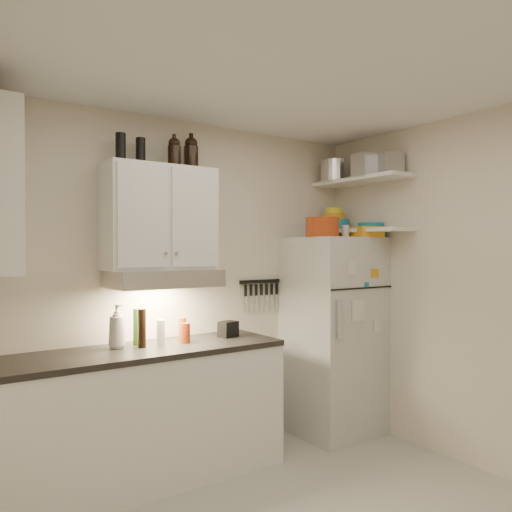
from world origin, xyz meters
TOP-DOWN VIEW (x-y plane):
  - ceiling at (0.00, 0.00)m, footprint 3.20×3.00m
  - back_wall at (0.00, 1.51)m, footprint 3.20×0.02m
  - right_wall at (1.61, 0.00)m, footprint 0.02×3.00m
  - base_cabinet at (-0.55, 1.20)m, footprint 2.10×0.60m
  - countertop at (-0.55, 1.20)m, footprint 2.10×0.62m
  - upper_cabinet at (-0.30, 1.33)m, footprint 0.80×0.33m
  - range_hood at (-0.30, 1.27)m, footprint 0.76×0.46m
  - fridge at (1.25, 1.16)m, footprint 0.70×0.68m
  - shelf_hi at (1.45, 1.02)m, footprint 0.30×0.95m
  - shelf_lo at (1.45, 1.02)m, footprint 0.30×0.95m
  - knife_strip at (0.70, 1.49)m, footprint 0.42×0.02m
  - dutch_oven at (1.02, 1.05)m, footprint 0.37×0.37m
  - book_stack at (1.41, 0.93)m, footprint 0.28×0.32m
  - spice_jar at (1.26, 1.02)m, footprint 0.07×0.07m
  - stock_pot at (1.39, 1.28)m, footprint 0.34×0.34m
  - tin_a at (1.38, 0.90)m, footprint 0.20×0.18m
  - tin_b at (1.50, 0.75)m, footprint 0.23×0.23m
  - bowl_teal at (1.43, 1.31)m, footprint 0.24×0.24m
  - bowl_orange at (1.41, 1.32)m, footprint 0.19×0.19m
  - bowl_yellow at (1.41, 1.32)m, footprint 0.15×0.15m
  - plates at (1.52, 0.97)m, footprint 0.28×0.28m
  - growler_a at (-0.19, 1.31)m, footprint 0.10×0.10m
  - growler_b at (-0.02, 1.38)m, footprint 0.12×0.12m
  - thermos_a at (-0.42, 1.38)m, footprint 0.09×0.09m
  - thermos_b at (-0.59, 1.33)m, footprint 0.09×0.09m
  - soap_bottle at (-0.63, 1.30)m, footprint 0.16×0.16m
  - pepper_mill at (-0.15, 1.28)m, footprint 0.07×0.07m
  - oil_bottle at (-0.48, 1.33)m, footprint 0.05×0.05m
  - vinegar_bottle at (-0.48, 1.22)m, footprint 0.07×0.07m
  - clear_bottle at (-0.34, 1.23)m, footprint 0.07×0.07m
  - red_jar at (-0.16, 1.21)m, footprint 0.09×0.09m
  - caddy at (0.23, 1.25)m, footprint 0.16×0.13m

SIDE VIEW (x-z plane):
  - base_cabinet at x=-0.55m, z-range 0.00..0.88m
  - fridge at x=1.25m, z-range 0.00..1.70m
  - countertop at x=-0.55m, z-range 0.88..0.92m
  - caddy at x=0.23m, z-range 0.92..1.04m
  - red_jar at x=-0.16m, z-range 0.92..1.06m
  - pepper_mill at x=-0.15m, z-range 0.92..1.10m
  - clear_bottle at x=-0.34m, z-range 0.92..1.10m
  - oil_bottle at x=-0.48m, z-range 0.92..1.18m
  - vinegar_bottle at x=-0.48m, z-range 0.92..1.19m
  - soap_bottle at x=-0.63m, z-range 0.92..1.25m
  - back_wall at x=0.00m, z-range 0.00..2.60m
  - right_wall at x=1.61m, z-range 0.00..2.60m
  - knife_strip at x=0.70m, z-range 1.31..1.33m
  - range_hood at x=-0.30m, z-range 1.33..1.45m
  - book_stack at x=1.41m, z-range 1.70..1.79m
  - spice_jar at x=1.26m, z-range 1.70..1.80m
  - shelf_lo at x=1.45m, z-range 1.75..1.77m
  - dutch_oven at x=1.02m, z-range 1.70..1.86m
  - plates at x=1.52m, z-range 1.77..1.83m
  - bowl_teal at x=1.43m, z-range 1.77..1.87m
  - upper_cabinet at x=-0.30m, z-range 1.45..2.20m
  - bowl_orange at x=1.41m, z-range 1.87..1.93m
  - bowl_yellow at x=1.41m, z-range 1.93..1.98m
  - shelf_hi at x=1.45m, z-range 2.19..2.22m
  - thermos_a at x=-0.42m, z-range 2.20..2.40m
  - thermos_b at x=-0.59m, z-range 2.20..2.40m
  - tin_b at x=1.50m, z-range 2.21..2.40m
  - tin_a at x=1.38m, z-range 2.21..2.40m
  - stock_pot at x=1.39m, z-range 2.21..2.40m
  - growler_a at x=-0.19m, z-range 2.20..2.42m
  - growler_b at x=-0.02m, z-range 2.20..2.46m
  - ceiling at x=0.00m, z-range 2.60..2.62m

